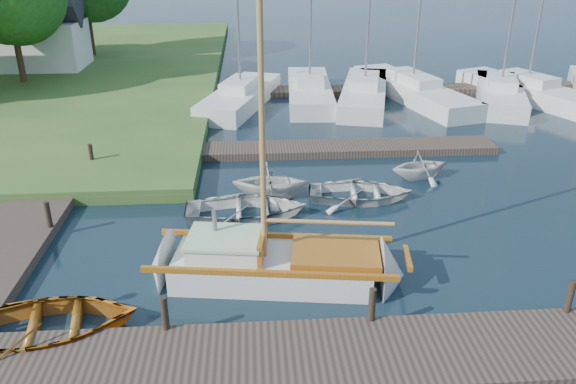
{
  "coord_description": "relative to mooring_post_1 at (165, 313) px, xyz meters",
  "views": [
    {
      "loc": [
        -1.05,
        -15.03,
        8.03
      ],
      "look_at": [
        0.0,
        0.0,
        1.2
      ],
      "focal_mm": 35.0,
      "sensor_mm": 36.0,
      "label": 1
    }
  ],
  "objects": [
    {
      "name": "mooring_post_1",
      "position": [
        0.0,
        0.0,
        0.0
      ],
      "size": [
        0.16,
        0.16,
        0.8
      ],
      "primitive_type": "cylinder",
      "color": "black",
      "rests_on": "near_dock"
    },
    {
      "name": "mooring_post_4",
      "position": [
        -4.0,
        5.0,
        0.0
      ],
      "size": [
        0.16,
        0.16,
        0.8
      ],
      "primitive_type": "cylinder",
      "color": "black",
      "rests_on": "left_dock"
    },
    {
      "name": "house_c",
      "position": [
        -11.0,
        27.0,
        1.88
      ],
      "size": [
        5.25,
        4.0,
        5.28
      ],
      "color": "white",
      "rests_on": "shore"
    },
    {
      "name": "left_dock",
      "position": [
        -5.0,
        7.0,
        -0.55
      ],
      "size": [
        2.2,
        18.0,
        0.3
      ],
      "primitive_type": "cube",
      "color": "#30251F",
      "rests_on": "ground"
    },
    {
      "name": "marina_boat_2",
      "position": [
        8.08,
        19.12,
        -0.14
      ],
      "size": [
        4.24,
        8.99,
        10.38
      ],
      "rotation": [
        0.0,
        0.0,
        1.33
      ],
      "color": "silver",
      "rests_on": "ground"
    },
    {
      "name": "near_dock",
      "position": [
        3.0,
        -1.0,
        -0.55
      ],
      "size": [
        18.0,
        2.2,
        0.3
      ],
      "primitive_type": "cube",
      "color": "#30251F",
      "rests_on": "ground"
    },
    {
      "name": "mooring_post_5",
      "position": [
        -4.0,
        10.0,
        0.0
      ],
      "size": [
        0.16,
        0.16,
        0.8
      ],
      "primitive_type": "cylinder",
      "color": "black",
      "rests_on": "left_dock"
    },
    {
      "name": "marina_boat_1",
      "position": [
        5.19,
        19.76,
        -0.14
      ],
      "size": [
        2.69,
        8.47,
        10.21
      ],
      "rotation": [
        0.0,
        0.0,
        1.51
      ],
      "color": "silver",
      "rests_on": "ground"
    },
    {
      "name": "tender_b",
      "position": [
        2.58,
        7.25,
        -0.02
      ],
      "size": [
        2.72,
        2.39,
        1.36
      ],
      "primitive_type": "imported",
      "rotation": [
        0.0,
        0.0,
        1.5
      ],
      "color": "silver",
      "rests_on": "ground"
    },
    {
      "name": "far_dock",
      "position": [
        5.0,
        11.5,
        -0.55
      ],
      "size": [
        14.0,
        1.6,
        0.3
      ],
      "primitive_type": "cube",
      "color": "#30251F",
      "rests_on": "ground"
    },
    {
      "name": "sailboat",
      "position": [
        2.58,
        2.25,
        -0.36
      ],
      "size": [
        7.35,
        2.91,
        9.83
      ],
      "rotation": [
        0.0,
        0.0,
        -0.14
      ],
      "color": "silver",
      "rests_on": "ground"
    },
    {
      "name": "tender_a",
      "position": [
        1.74,
        5.8,
        -0.31
      ],
      "size": [
        3.84,
        2.78,
        0.78
      ],
      "primitive_type": "imported",
      "rotation": [
        0.0,
        0.0,
        1.59
      ],
      "color": "silver",
      "rests_on": "ground"
    },
    {
      "name": "mooring_post_3",
      "position": [
        9.0,
        0.0,
        0.0
      ],
      "size": [
        0.16,
        0.16,
        0.8
      ],
      "primitive_type": "cylinder",
      "color": "black",
      "rests_on": "near_dock"
    },
    {
      "name": "dinghy",
      "position": [
        -2.69,
        0.3,
        -0.28
      ],
      "size": [
        4.44,
        3.51,
        0.83
      ],
      "primitive_type": "imported",
      "rotation": [
        0.0,
        0.0,
        1.74
      ],
      "color": "#8A330D",
      "rests_on": "ground"
    },
    {
      "name": "marina_boat_3",
      "position": [
        10.8,
        19.54,
        -0.13
      ],
      "size": [
        4.8,
        10.26,
        12.73
      ],
      "rotation": [
        0.0,
        0.0,
        1.84
      ],
      "color": "silver",
      "rests_on": "ground"
    },
    {
      "name": "marina_boat_5",
      "position": [
        16.97,
        18.99,
        -0.13
      ],
      "size": [
        5.37,
        8.78,
        11.85
      ],
      "rotation": [
        0.0,
        0.0,
        1.97
      ],
      "color": "silver",
      "rests_on": "ground"
    },
    {
      "name": "pontoon",
      "position": [
        13.0,
        21.0,
        -0.55
      ],
      "size": [
        30.0,
        1.6,
        0.3
      ],
      "primitive_type": "cube",
      "color": "#30251F",
      "rests_on": "ground"
    },
    {
      "name": "tender_d",
      "position": [
        8.08,
        8.58,
        -0.12
      ],
      "size": [
        2.59,
        2.36,
        1.16
      ],
      "primitive_type": "imported",
      "rotation": [
        0.0,
        0.0,
        1.81
      ],
      "color": "silver",
      "rests_on": "ground"
    },
    {
      "name": "marina_boat_4",
      "position": [
        15.23,
        18.41,
        -0.12
      ],
      "size": [
        4.68,
        8.1,
        11.34
      ],
      "rotation": [
        0.0,
        0.0,
        1.23
      ],
      "color": "silver",
      "rests_on": "ground"
    },
    {
      "name": "mooring_post_2",
      "position": [
        4.5,
        0.0,
        0.0
      ],
      "size": [
        0.16,
        0.16,
        0.8
      ],
      "primitive_type": "cylinder",
      "color": "black",
      "rests_on": "near_dock"
    },
    {
      "name": "tender_c",
      "position": [
        5.57,
        6.88,
        -0.34
      ],
      "size": [
        3.65,
        2.75,
        0.71
      ],
      "primitive_type": "imported",
      "rotation": [
        0.0,
        0.0,
        1.48
      ],
      "color": "silver",
      "rests_on": "ground"
    },
    {
      "name": "ground",
      "position": [
        3.0,
        5.0,
        -0.7
      ],
      "size": [
        160.0,
        160.0,
        0.0
      ],
      "primitive_type": "plane",
      "color": "black",
      "rests_on": "ground"
    },
    {
      "name": "marina_boat_0",
      "position": [
        1.48,
        18.79,
        -0.12
      ],
      "size": [
        4.56,
        8.26,
        11.73
      ],
      "rotation": [
        0.0,
        0.0,
        1.26
      ],
      "color": "silver",
      "rests_on": "ground"
    }
  ]
}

